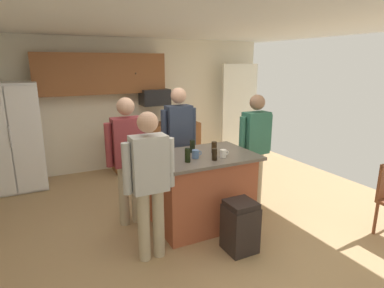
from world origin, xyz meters
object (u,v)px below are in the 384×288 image
at_px(person_guest_left, 179,137).
at_px(person_guest_right, 150,177).
at_px(refrigerator, 12,137).
at_px(glass_stout_tall, 214,154).
at_px(glass_pilsner, 192,146).
at_px(tumbler_amber, 214,147).
at_px(person_host_foreground, 128,153).
at_px(mug_ceramic_white, 196,154).
at_px(kitchen_island, 202,189).
at_px(glass_short_whisky, 188,155).
at_px(person_elder_center, 255,143).
at_px(trash_bin, 240,226).
at_px(mug_blue_stoneware, 223,153).
at_px(microwave_over_range, 155,97).

relative_size(person_guest_left, person_guest_right, 1.07).
xyz_separation_m(refrigerator, person_guest_left, (2.31, -1.71, 0.12)).
xyz_separation_m(glass_stout_tall, glass_pilsner, (-0.08, 0.43, 0.01)).
distance_m(person_guest_right, tumbler_amber, 1.14).
bearing_deg(refrigerator, person_host_foreground, -55.73).
bearing_deg(mug_ceramic_white, kitchen_island, 34.19).
xyz_separation_m(refrigerator, glass_pilsner, (2.21, -2.37, 0.15)).
bearing_deg(glass_pilsner, glass_short_whisky, -124.18).
bearing_deg(glass_pilsner, refrigerator, 132.94).
relative_size(person_elder_center, person_guest_right, 1.02).
bearing_deg(person_host_foreground, kitchen_island, 0.00).
distance_m(person_elder_center, glass_pilsner, 1.06).
bearing_deg(person_guest_right, kitchen_island, 0.00).
bearing_deg(glass_short_whisky, trash_bin, -53.89).
distance_m(person_guest_right, mug_blue_stoneware, 1.07).
xyz_separation_m(person_elder_center, glass_pilsner, (-1.06, -0.03, 0.08)).
height_order(glass_short_whisky, tumbler_amber, glass_short_whisky).
distance_m(mug_blue_stoneware, tumbler_amber, 0.23).
distance_m(refrigerator, trash_bin, 4.09).
bearing_deg(person_guest_right, glass_stout_tall, -16.45).
relative_size(kitchen_island, mug_ceramic_white, 10.21).
height_order(person_guest_left, glass_stout_tall, person_guest_left).
bearing_deg(mug_blue_stoneware, kitchen_island, 128.42).
bearing_deg(glass_pilsner, trash_bin, -80.08).
relative_size(mug_ceramic_white, glass_short_whisky, 0.77).
xyz_separation_m(microwave_over_range, kitchen_island, (-0.33, -2.65, -0.95)).
distance_m(microwave_over_range, glass_short_whisky, 2.95).
distance_m(person_guest_left, glass_pilsner, 0.67).
distance_m(glass_short_whisky, mug_blue_stoneware, 0.49).
xyz_separation_m(person_host_foreground, mug_ceramic_white, (0.71, -0.55, 0.04)).
relative_size(person_elder_center, glass_stout_tall, 11.67).
bearing_deg(refrigerator, tumbler_amber, -45.90).
xyz_separation_m(person_guest_left, mug_ceramic_white, (-0.19, -0.93, -0.00)).
bearing_deg(mug_blue_stoneware, person_host_foreground, 146.90).
height_order(person_guest_right, trash_bin, person_guest_right).
relative_size(refrigerator, person_guest_left, 1.03).
height_order(microwave_over_range, kitchen_island, microwave_over_range).
distance_m(person_guest_left, person_elder_center, 1.15).
distance_m(microwave_over_range, person_guest_left, 1.89).
relative_size(glass_stout_tall, glass_pilsner, 0.89).
bearing_deg(person_elder_center, person_guest_left, -44.48).
relative_size(person_host_foreground, trash_bin, 2.81).
height_order(person_elder_center, person_guest_right, person_elder_center).
bearing_deg(glass_short_whisky, person_elder_center, 16.80).
relative_size(person_elder_center, tumbler_amber, 11.29).
distance_m(refrigerator, glass_short_whisky, 3.37).
distance_m(person_guest_left, trash_bin, 1.74).
distance_m(microwave_over_range, kitchen_island, 2.83).
bearing_deg(person_guest_right, tumbler_amber, -3.83).
height_order(microwave_over_range, mug_ceramic_white, microwave_over_range).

